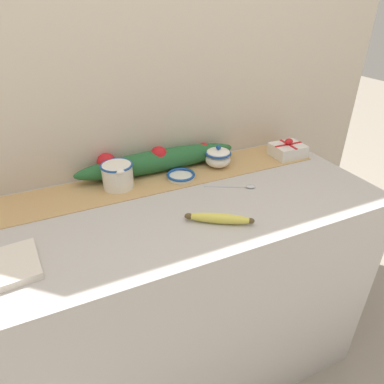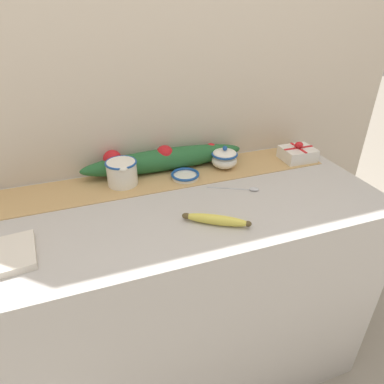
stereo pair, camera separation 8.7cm
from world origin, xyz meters
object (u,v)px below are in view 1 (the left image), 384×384
object	(u,v)px
small_dish	(181,176)
banana	(219,218)
napkin_stack	(5,267)
cream_pitcher	(118,175)
spoon	(246,187)
sugar_bowl	(218,157)
gift_box	(288,150)

from	to	relation	value
small_dish	banana	distance (m)	0.32
napkin_stack	cream_pitcher	bearing A→B (deg)	39.34
spoon	sugar_bowl	bearing A→B (deg)	120.41
sugar_bowl	spoon	world-z (taller)	sugar_bowl
cream_pitcher	sugar_bowl	bearing A→B (deg)	-0.11
small_dish	spoon	world-z (taller)	small_dish
cream_pitcher	gift_box	world-z (taller)	cream_pitcher
small_dish	cream_pitcher	bearing A→B (deg)	171.68
banana	spoon	xyz separation A→B (m)	(0.20, 0.16, -0.01)
spoon	napkin_stack	distance (m)	0.82
sugar_bowl	napkin_stack	bearing A→B (deg)	-158.72
cream_pitcher	small_dish	size ratio (longest dim) A/B	1.22
napkin_stack	gift_box	distance (m)	1.16
sugar_bowl	napkin_stack	xyz separation A→B (m)	(-0.80, -0.31, -0.03)
napkin_stack	spoon	bearing A→B (deg)	7.82
sugar_bowl	small_dish	bearing A→B (deg)	-169.43
small_dish	banana	bearing A→B (deg)	-91.39
cream_pitcher	gift_box	distance (m)	0.75
small_dish	banana	size ratio (longest dim) A/B	0.56
cream_pitcher	sugar_bowl	distance (m)	0.42
cream_pitcher	banana	world-z (taller)	cream_pitcher
banana	cream_pitcher	bearing A→B (deg)	122.68
cream_pitcher	sugar_bowl	xyz separation A→B (m)	(0.42, -0.00, -0.01)
napkin_stack	gift_box	bearing A→B (deg)	13.71
sugar_bowl	small_dish	world-z (taller)	sugar_bowl
banana	spoon	world-z (taller)	banana
small_dish	gift_box	size ratio (longest dim) A/B	0.80
spoon	banana	bearing A→B (deg)	-114.96
cream_pitcher	sugar_bowl	size ratio (longest dim) A/B	1.27
cream_pitcher	spoon	xyz separation A→B (m)	(0.43, -0.20, -0.05)
sugar_bowl	banana	bearing A→B (deg)	-117.97
sugar_bowl	gift_box	xyz separation A→B (m)	(0.33, -0.04, -0.01)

